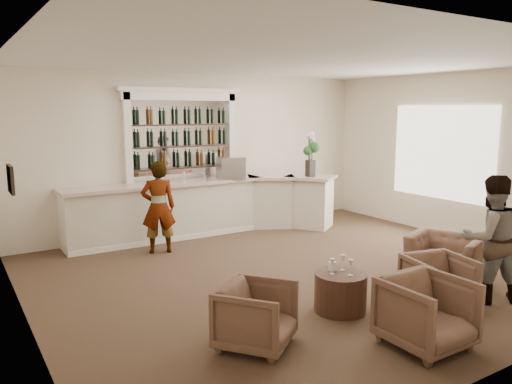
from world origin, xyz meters
TOP-DOWN VIEW (x-y plane):
  - ground at (0.00, 0.00)m, footprint 8.00×8.00m
  - room_shell at (0.16, 0.71)m, footprint 8.04×7.02m
  - bar_counter at (-0.16, 3.00)m, footprint 5.72×1.80m
  - back_bar_alcove at (-0.50, 3.41)m, footprint 2.64×0.25m
  - cocktail_table at (-0.54, -1.51)m, footprint 0.67×0.67m
  - sommelier at (-1.51, 2.25)m, footprint 0.70×0.55m
  - guest at (1.39, -2.30)m, footprint 1.04×0.95m
  - armchair_left at (-1.98, -1.77)m, footprint 1.07×1.08m
  - armchair_center at (-0.42, -2.76)m, footprint 0.83×0.86m
  - armchair_right at (0.61, -2.12)m, footprint 0.91×0.92m
  - armchair_far at (1.68, -1.41)m, footprint 1.21×1.28m
  - espresso_machine at (0.35, 2.92)m, footprint 0.59×0.53m
  - flower_vase at (1.98, 2.31)m, footprint 0.25×0.25m
  - wine_glass_bar_left at (-0.68, 2.97)m, footprint 0.07×0.07m
  - wine_glass_bar_right at (-1.10, 3.02)m, footprint 0.07×0.07m
  - wine_glass_tbl_a at (-0.66, -1.48)m, footprint 0.07×0.07m
  - wine_glass_tbl_b at (-0.44, -1.43)m, footprint 0.07×0.07m
  - wine_glass_tbl_c at (-0.50, -1.64)m, footprint 0.07×0.07m
  - napkin_holder at (-0.56, -1.37)m, footprint 0.08×0.08m

SIDE VIEW (x-z plane):
  - ground at x=0.00m, z-range 0.00..0.00m
  - cocktail_table at x=-0.54m, z-range 0.00..0.50m
  - armchair_far at x=1.68m, z-range 0.00..0.67m
  - armchair_right at x=0.61m, z-range 0.00..0.70m
  - armchair_left at x=-1.98m, z-range 0.00..0.71m
  - armchair_center at x=-0.42m, z-range 0.00..0.78m
  - napkin_holder at x=-0.56m, z-range 0.50..0.62m
  - bar_counter at x=-0.16m, z-range 0.00..1.14m
  - wine_glass_tbl_a at x=-0.66m, z-range 0.50..0.71m
  - wine_glass_tbl_b at x=-0.44m, z-range 0.50..0.71m
  - wine_glass_tbl_c at x=-0.50m, z-range 0.50..0.71m
  - sommelier at x=-1.51m, z-range 0.00..1.67m
  - guest at x=1.39m, z-range 0.00..1.72m
  - wine_glass_bar_left at x=-0.68m, z-range 1.14..1.35m
  - wine_glass_bar_right at x=-1.10m, z-range 1.14..1.35m
  - espresso_machine at x=0.35m, z-range 1.14..1.60m
  - flower_vase at x=1.98m, z-range 1.20..2.14m
  - back_bar_alcove at x=-0.50m, z-range 0.53..3.53m
  - room_shell at x=0.16m, z-range 0.68..4.00m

